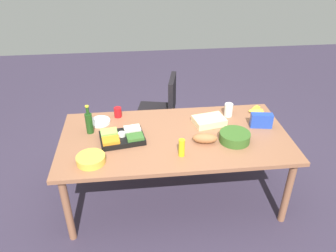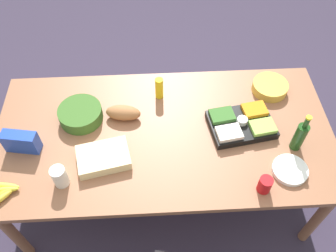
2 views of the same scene
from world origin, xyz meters
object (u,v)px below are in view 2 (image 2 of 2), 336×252
at_px(red_solo_cup, 265,185).
at_px(bread_loaf, 123,113).
at_px(chip_bowl, 270,87).
at_px(mayo_jar, 60,177).
at_px(veggie_tray, 241,124).
at_px(sheet_cake, 104,157).
at_px(conference_table, 164,139).
at_px(banana_bunch, 3,192).
at_px(chip_bag_blue, 21,142).
at_px(mustard_bottle, 159,88).
at_px(paper_plate_stack, 290,170).
at_px(salad_bowl, 81,114).
at_px(wine_bottle, 300,136).

relative_size(red_solo_cup, bread_loaf, 0.46).
height_order(bread_loaf, chip_bowl, bread_loaf).
bearing_deg(mayo_jar, veggie_tray, -162.59).
distance_m(sheet_cake, mayo_jar, 0.29).
height_order(conference_table, banana_bunch, banana_bunch).
xyz_separation_m(red_solo_cup, chip_bag_blue, (1.48, -0.37, 0.02)).
bearing_deg(mustard_bottle, chip_bowl, -178.81).
bearing_deg(red_solo_cup, veggie_tray, -84.01).
height_order(veggie_tray, bread_loaf, bread_loaf).
xyz_separation_m(paper_plate_stack, red_solo_cup, (0.19, 0.11, 0.04)).
relative_size(conference_table, bread_loaf, 9.45).
xyz_separation_m(paper_plate_stack, bread_loaf, (1.03, -0.48, 0.04)).
height_order(conference_table, bread_loaf, bread_loaf).
bearing_deg(paper_plate_stack, salad_bowl, -20.37).
relative_size(veggie_tray, chip_bowl, 1.81).
xyz_separation_m(chip_bag_blue, banana_bunch, (0.06, 0.32, -0.05)).
distance_m(mustard_bottle, bread_loaf, 0.31).
height_order(veggie_tray, chip_bowl, veggie_tray).
height_order(mayo_jar, banana_bunch, mayo_jar).
bearing_deg(salad_bowl, wine_bottle, 167.52).
bearing_deg(paper_plate_stack, banana_bunch, 2.04).
xyz_separation_m(paper_plate_stack, chip_bowl, (-0.03, -0.68, 0.02)).
bearing_deg(sheet_cake, bread_loaf, -108.67).
height_order(mayo_jar, wine_bottle, wine_bottle).
height_order(paper_plate_stack, salad_bowl, salad_bowl).
xyz_separation_m(conference_table, sheet_cake, (0.39, 0.20, 0.10)).
height_order(sheet_cake, bread_loaf, bread_loaf).
distance_m(mustard_bottle, wine_bottle, 0.99).
height_order(paper_plate_stack, veggie_tray, veggie_tray).
height_order(veggie_tray, salad_bowl, salad_bowl).
bearing_deg(banana_bunch, conference_table, -157.48).
relative_size(veggie_tray, mayo_jar, 3.19).
bearing_deg(sheet_cake, mustard_bottle, -125.06).
bearing_deg(veggie_tray, chip_bag_blue, 3.92).
xyz_separation_m(veggie_tray, mayo_jar, (1.15, 0.36, 0.04)).
distance_m(sheet_cake, wine_bottle, 1.23).
xyz_separation_m(mustard_bottle, veggie_tray, (-0.54, 0.31, -0.05)).
distance_m(salad_bowl, wine_bottle, 1.44).
xyz_separation_m(paper_plate_stack, wine_bottle, (-0.08, -0.18, 0.10)).
relative_size(salad_bowl, mayo_jar, 2.04).
height_order(mustard_bottle, veggie_tray, mustard_bottle).
bearing_deg(salad_bowl, mayo_jar, 82.01).
bearing_deg(veggie_tray, salad_bowl, -6.99).
height_order(paper_plate_stack, chip_bowl, chip_bowl).
xyz_separation_m(paper_plate_stack, banana_bunch, (1.72, 0.06, 0.01)).
xyz_separation_m(red_solo_cup, mayo_jar, (1.20, -0.11, 0.02)).
bearing_deg(conference_table, chip_bowl, -156.35).
bearing_deg(bread_loaf, paper_plate_stack, 154.84).
relative_size(paper_plate_stack, veggie_tray, 0.48).
xyz_separation_m(red_solo_cup, chip_bowl, (-0.22, -0.80, -0.02)).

